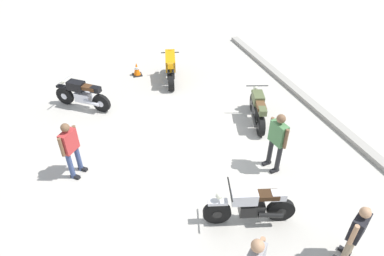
{
  "coord_description": "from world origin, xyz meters",
  "views": [
    {
      "loc": [
        7.27,
        -2.59,
        6.38
      ],
      "look_at": [
        0.12,
        -0.08,
        0.75
      ],
      "focal_mm": 31.63,
      "sensor_mm": 36.0,
      "label": 1
    }
  ],
  "objects_px": {
    "motorcycle_orange_sportbike": "(171,67)",
    "traffic_cone": "(137,69)",
    "motorcycle_black_cruiser": "(82,94)",
    "person_in_red_shirt": "(70,147)",
    "person_in_green_shirt": "(277,139)",
    "person_in_black_shirt": "(356,232)",
    "motorcycle_olive_vintage": "(258,109)",
    "motorcycle_silver_cruiser": "(250,206)"
  },
  "relations": [
    {
      "from": "motorcycle_silver_cruiser",
      "to": "person_in_green_shirt",
      "type": "distance_m",
      "value": 2.07
    },
    {
      "from": "motorcycle_silver_cruiser",
      "to": "motorcycle_orange_sportbike",
      "type": "bearing_deg",
      "value": -75.27
    },
    {
      "from": "motorcycle_orange_sportbike",
      "to": "person_in_black_shirt",
      "type": "distance_m",
      "value": 8.64
    },
    {
      "from": "motorcycle_black_cruiser",
      "to": "motorcycle_orange_sportbike",
      "type": "xyz_separation_m",
      "value": [
        -0.84,
        3.35,
        0.07
      ]
    },
    {
      "from": "motorcycle_olive_vintage",
      "to": "person_in_red_shirt",
      "type": "distance_m",
      "value": 5.7
    },
    {
      "from": "motorcycle_black_cruiser",
      "to": "person_in_red_shirt",
      "type": "relative_size",
      "value": 1.04
    },
    {
      "from": "person_in_green_shirt",
      "to": "motorcycle_black_cruiser",
      "type": "bearing_deg",
      "value": -55.33
    },
    {
      "from": "motorcycle_orange_sportbike",
      "to": "motorcycle_silver_cruiser",
      "type": "bearing_deg",
      "value": -166.46
    },
    {
      "from": "motorcycle_black_cruiser",
      "to": "person_in_red_shirt",
      "type": "xyz_separation_m",
      "value": [
        3.26,
        -0.47,
        0.4
      ]
    },
    {
      "from": "motorcycle_olive_vintage",
      "to": "traffic_cone",
      "type": "distance_m",
      "value": 5.36
    },
    {
      "from": "motorcycle_black_cruiser",
      "to": "person_in_black_shirt",
      "type": "distance_m",
      "value": 8.97
    },
    {
      "from": "person_in_red_shirt",
      "to": "traffic_cone",
      "type": "height_order",
      "value": "person_in_red_shirt"
    },
    {
      "from": "person_in_red_shirt",
      "to": "traffic_cone",
      "type": "distance_m",
      "value": 5.71
    },
    {
      "from": "motorcycle_black_cruiser",
      "to": "traffic_cone",
      "type": "relative_size",
      "value": 3.21
    },
    {
      "from": "person_in_black_shirt",
      "to": "person_in_green_shirt",
      "type": "xyz_separation_m",
      "value": [
        -2.94,
        -0.0,
        0.11
      ]
    },
    {
      "from": "person_in_green_shirt",
      "to": "person_in_red_shirt",
      "type": "bearing_deg",
      "value": -25.81
    },
    {
      "from": "motorcycle_orange_sportbike",
      "to": "traffic_cone",
      "type": "xyz_separation_m",
      "value": [
        -0.9,
        -1.15,
        -0.33
      ]
    },
    {
      "from": "person_in_green_shirt",
      "to": "motorcycle_silver_cruiser",
      "type": "bearing_deg",
      "value": 35.21
    },
    {
      "from": "motorcycle_silver_cruiser",
      "to": "traffic_cone",
      "type": "bearing_deg",
      "value": -66.79
    },
    {
      "from": "motorcycle_orange_sportbike",
      "to": "motorcycle_silver_cruiser",
      "type": "xyz_separation_m",
      "value": [
        7.02,
        -0.22,
        -0.07
      ]
    },
    {
      "from": "motorcycle_orange_sportbike",
      "to": "person_in_red_shirt",
      "type": "xyz_separation_m",
      "value": [
        4.1,
        -3.83,
        0.33
      ]
    },
    {
      "from": "traffic_cone",
      "to": "person_in_green_shirt",
      "type": "bearing_deg",
      "value": 19.98
    },
    {
      "from": "motorcycle_orange_sportbike",
      "to": "person_in_black_shirt",
      "type": "xyz_separation_m",
      "value": [
        8.55,
        1.22,
        0.29
      ]
    },
    {
      "from": "motorcycle_orange_sportbike",
      "to": "motorcycle_olive_vintage",
      "type": "distance_m",
      "value": 4.0
    },
    {
      "from": "person_in_black_shirt",
      "to": "person_in_green_shirt",
      "type": "relative_size",
      "value": 0.91
    },
    {
      "from": "motorcycle_olive_vintage",
      "to": "traffic_cone",
      "type": "bearing_deg",
      "value": 52.15
    },
    {
      "from": "motorcycle_orange_sportbike",
      "to": "motorcycle_olive_vintage",
      "type": "height_order",
      "value": "motorcycle_orange_sportbike"
    },
    {
      "from": "motorcycle_orange_sportbike",
      "to": "person_in_black_shirt",
      "type": "relative_size",
      "value": 1.23
    },
    {
      "from": "motorcycle_orange_sportbike",
      "to": "traffic_cone",
      "type": "height_order",
      "value": "motorcycle_orange_sportbike"
    },
    {
      "from": "person_in_black_shirt",
      "to": "motorcycle_silver_cruiser",
      "type": "bearing_deg",
      "value": 15.26
    },
    {
      "from": "motorcycle_orange_sportbike",
      "to": "traffic_cone",
      "type": "bearing_deg",
      "value": 67.12
    },
    {
      "from": "person_in_red_shirt",
      "to": "person_in_green_shirt",
      "type": "xyz_separation_m",
      "value": [
        1.51,
        5.05,
        0.07
      ]
    },
    {
      "from": "motorcycle_black_cruiser",
      "to": "person_in_green_shirt",
      "type": "distance_m",
      "value": 6.63
    },
    {
      "from": "motorcycle_silver_cruiser",
      "to": "person_in_red_shirt",
      "type": "height_order",
      "value": "person_in_red_shirt"
    },
    {
      "from": "motorcycle_silver_cruiser",
      "to": "traffic_cone",
      "type": "distance_m",
      "value": 7.98
    },
    {
      "from": "motorcycle_olive_vintage",
      "to": "person_in_black_shirt",
      "type": "relative_size",
      "value": 1.21
    },
    {
      "from": "motorcycle_black_cruiser",
      "to": "person_in_black_shirt",
      "type": "relative_size",
      "value": 1.08
    },
    {
      "from": "traffic_cone",
      "to": "motorcycle_silver_cruiser",
      "type": "bearing_deg",
      "value": 6.7
    },
    {
      "from": "motorcycle_orange_sportbike",
      "to": "motorcycle_silver_cruiser",
      "type": "distance_m",
      "value": 7.02
    },
    {
      "from": "motorcycle_orange_sportbike",
      "to": "motorcycle_black_cruiser",
      "type": "bearing_deg",
      "value": 119.42
    },
    {
      "from": "motorcycle_orange_sportbike",
      "to": "traffic_cone",
      "type": "relative_size",
      "value": 3.64
    },
    {
      "from": "motorcycle_silver_cruiser",
      "to": "person_in_black_shirt",
      "type": "height_order",
      "value": "person_in_black_shirt"
    }
  ]
}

